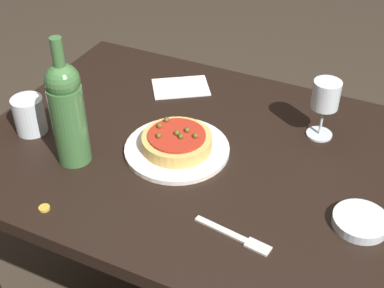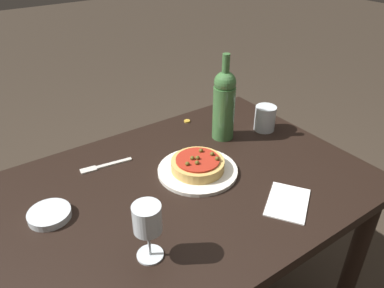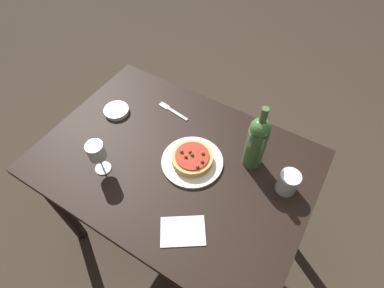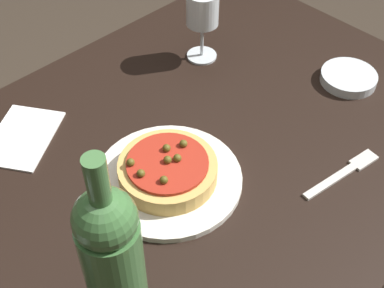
# 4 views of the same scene
# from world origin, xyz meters

# --- Properties ---
(ground_plane) EXTENTS (14.00, 14.00, 0.00)m
(ground_plane) POSITION_xyz_m (0.00, 0.00, 0.00)
(ground_plane) COLOR #382D23
(dining_table) EXTENTS (1.13, 0.79, 0.77)m
(dining_table) POSITION_xyz_m (0.00, 0.00, 0.66)
(dining_table) COLOR black
(dining_table) RESTS_ON ground_plane
(dinner_plate) EXTENTS (0.25, 0.25, 0.01)m
(dinner_plate) POSITION_xyz_m (-0.07, -0.03, 0.78)
(dinner_plate) COLOR white
(dinner_plate) RESTS_ON dining_table
(pizza) EXTENTS (0.17, 0.17, 0.05)m
(pizza) POSITION_xyz_m (-0.07, -0.03, 0.81)
(pizza) COLOR tan
(pizza) RESTS_ON dinner_plate
(wine_glass) EXTENTS (0.07, 0.07, 0.15)m
(wine_glass) POSITION_xyz_m (0.22, 0.18, 0.89)
(wine_glass) COLOR silver
(wine_glass) RESTS_ON dining_table
(wine_bottle) EXTENTS (0.08, 0.08, 0.31)m
(wine_bottle) POSITION_xyz_m (-0.28, -0.16, 0.91)
(wine_bottle) COLOR #3D6B38
(wine_bottle) RESTS_ON dining_table
(water_cup) EXTENTS (0.08, 0.08, 0.09)m
(water_cup) POSITION_xyz_m (-0.44, -0.11, 0.82)
(water_cup) COLOR silver
(water_cup) RESTS_ON dining_table
(side_bowl) EXTENTS (0.12, 0.12, 0.02)m
(side_bowl) POSITION_xyz_m (0.38, -0.09, 0.78)
(side_bowl) COLOR silver
(side_bowl) RESTS_ON dining_table
(fork) EXTENTS (0.17, 0.04, 0.00)m
(fork) POSITION_xyz_m (0.17, -0.23, 0.78)
(fork) COLOR beige
(fork) RESTS_ON dining_table
(paper_napkin) EXTENTS (0.19, 0.18, 0.00)m
(paper_napkin) POSITION_xyz_m (-0.19, 0.24, 0.78)
(paper_napkin) COLOR white
(paper_napkin) RESTS_ON dining_table
(bottle_cap) EXTENTS (0.02, 0.02, 0.01)m
(bottle_cap) POSITION_xyz_m (-0.23, -0.33, 0.78)
(bottle_cap) COLOR gold
(bottle_cap) RESTS_ON dining_table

